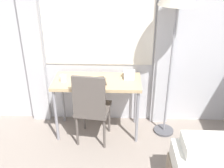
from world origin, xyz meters
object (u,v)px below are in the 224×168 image
Objects in this scene: desk at (97,86)px; desk_chair at (92,106)px; book at (97,81)px; mug at (63,78)px; telephone at (129,74)px.

desk_chair is at bearing -102.49° from desk.
book is 0.41m from mug.
desk_chair is 3.73× the size of book.
desk_chair reaches higher than desk.
telephone is at bearing 21.06° from book.
telephone is 0.43m from book.
mug is at bearing 160.31° from desk_chair.
desk_chair is (-0.05, -0.23, -0.15)m from desk.
book reaches higher than desk.
desk is 1.13× the size of desk_chair.
desk is 13.07× the size of mug.
desk is 0.11m from book.
desk_chair is 11.56× the size of mug.
telephone is 0.82m from mug.
telephone is 0.72× the size of book.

